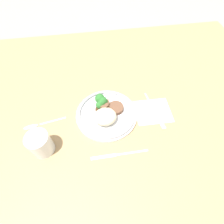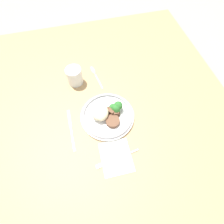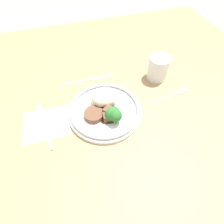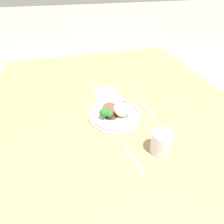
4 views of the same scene
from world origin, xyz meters
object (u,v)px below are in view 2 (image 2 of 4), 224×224
at_px(plate, 107,114).
at_px(juice_glass, 75,77).
at_px(fork, 113,160).
at_px(spoon, 94,73).
at_px(knife, 71,128).

distance_m(plate, juice_glass, 0.27).
height_order(juice_glass, fork, juice_glass).
bearing_deg(spoon, fork, 168.16).
distance_m(fork, knife, 0.24).
bearing_deg(knife, spoon, -29.56).
relative_size(plate, fork, 1.30).
distance_m(juice_glass, knife, 0.27).
xyz_separation_m(fork, knife, (0.19, 0.15, -0.00)).
distance_m(fork, spoon, 0.49).
bearing_deg(plate, juice_glass, 24.78).
relative_size(juice_glass, fork, 0.48).
height_order(knife, spoon, spoon).
bearing_deg(juice_glass, plate, -155.22).
relative_size(plate, knife, 1.19).
xyz_separation_m(plate, spoon, (0.28, 0.01, -0.02)).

